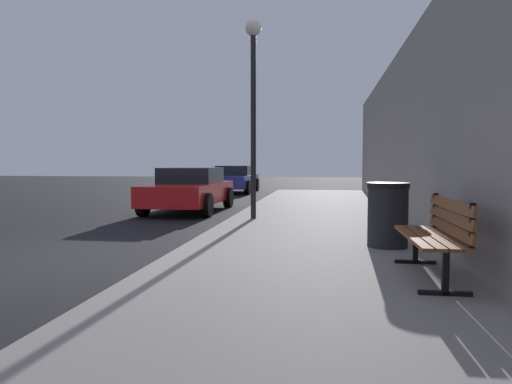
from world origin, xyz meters
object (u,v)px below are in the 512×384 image
(street_lamp, at_px, (253,84))
(car_blue, at_px, (234,179))
(bench, at_px, (438,232))
(trash_bin, at_px, (388,214))
(car_red, at_px, (190,189))

(street_lamp, distance_m, car_blue, 11.88)
(bench, bearing_deg, street_lamp, 118.37)
(trash_bin, relative_size, car_blue, 0.23)
(trash_bin, bearing_deg, street_lamp, 128.20)
(street_lamp, xyz_separation_m, car_red, (-2.28, 2.72, -2.52))
(trash_bin, distance_m, car_red, 7.66)
(bench, distance_m, street_lamp, 6.36)
(car_red, bearing_deg, street_lamp, 129.98)
(bench, relative_size, car_red, 0.39)
(bench, xyz_separation_m, street_lamp, (-2.83, 5.12, 2.51))
(bench, height_order, trash_bin, trash_bin)
(bench, height_order, street_lamp, street_lamp)
(bench, xyz_separation_m, car_red, (-5.11, 7.84, -0.02))
(car_red, distance_m, car_blue, 8.59)
(bench, bearing_deg, trash_bin, 98.13)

